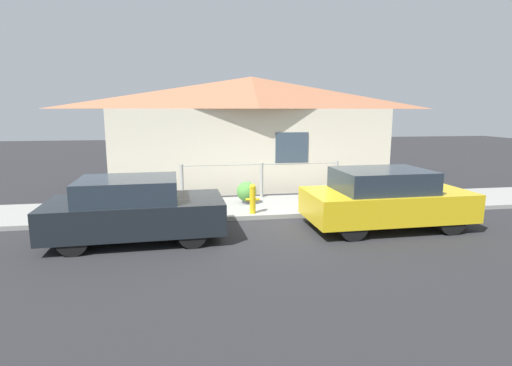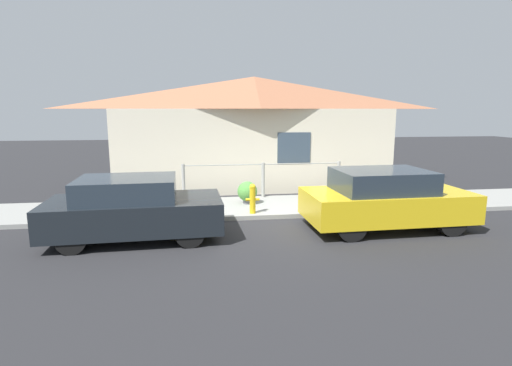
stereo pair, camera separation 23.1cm
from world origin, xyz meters
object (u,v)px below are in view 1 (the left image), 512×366
Objects in this scene: car_left at (135,209)px; potted_plant_near_hydrant at (246,192)px; car_right at (385,198)px; fire_hydrant at (253,198)px.

potted_plant_near_hydrant is at bearing 40.04° from car_left.
car_right is at bearing -40.32° from potted_plant_near_hydrant.
fire_hydrant reaches higher than potted_plant_near_hydrant.
car_right is 5.97× the size of potted_plant_near_hydrant.
car_left is at bearing -137.79° from potted_plant_near_hydrant.
car_left is 5.69m from car_right.
fire_hydrant is at bearing -89.78° from potted_plant_near_hydrant.
potted_plant_near_hydrant is (-0.00, 1.11, -0.06)m from fire_hydrant.
fire_hydrant is at bearing 24.59° from car_left.
car_right is 3.86m from potted_plant_near_hydrant.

